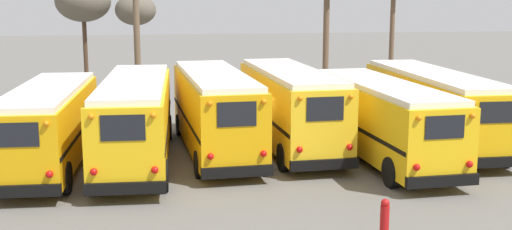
{
  "coord_description": "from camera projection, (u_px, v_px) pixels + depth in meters",
  "views": [
    {
      "loc": [
        -3.98,
        -24.02,
        6.21
      ],
      "look_at": [
        0.0,
        0.25,
        1.6
      ],
      "focal_mm": 45.0,
      "sensor_mm": 36.0,
      "label": 1
    }
  ],
  "objects": [
    {
      "name": "utility_pole",
      "position": [
        137.0,
        42.0,
        34.3
      ],
      "size": [
        1.8,
        0.33,
        7.21
      ],
      "color": "brown",
      "rests_on": "ground"
    },
    {
      "name": "school_bus_5",
      "position": [
        433.0,
        104.0,
        27.04
      ],
      "size": [
        2.71,
        10.85,
        3.05
      ],
      "color": "#EAAA0F",
      "rests_on": "ground"
    },
    {
      "name": "ground_plane",
      "position": [
        257.0,
        156.0,
        25.07
      ],
      "size": [
        160.0,
        160.0,
        0.0
      ],
      "primitive_type": "plane",
      "color": "#66635E"
    },
    {
      "name": "school_bus_0",
      "position": [
        49.0,
        124.0,
        23.13
      ],
      "size": [
        2.77,
        9.45,
        2.97
      ],
      "color": "#E5A00C",
      "rests_on": "ground"
    },
    {
      "name": "bare_tree_0",
      "position": [
        136.0,
        12.0,
        37.89
      ],
      "size": [
        2.41,
        2.41,
        6.24
      ],
      "color": "brown",
      "rests_on": "ground"
    },
    {
      "name": "school_bus_3",
      "position": [
        290.0,
        106.0,
        26.09
      ],
      "size": [
        2.81,
        9.57,
        3.26
      ],
      "color": "yellow",
      "rests_on": "ground"
    },
    {
      "name": "bare_tree_3",
      "position": [
        83.0,
        2.0,
        38.08
      ],
      "size": [
        3.27,
        3.27,
        7.08
      ],
      "color": "#473323",
      "rests_on": "ground"
    },
    {
      "name": "school_bus_1",
      "position": [
        136.0,
        117.0,
        23.88
      ],
      "size": [
        2.91,
        10.47,
        3.16
      ],
      "color": "yellow",
      "rests_on": "ground"
    },
    {
      "name": "school_bus_4",
      "position": [
        382.0,
        117.0,
        24.35
      ],
      "size": [
        2.85,
        9.92,
        2.98
      ],
      "color": "yellow",
      "rests_on": "ground"
    },
    {
      "name": "school_bus_2",
      "position": [
        215.0,
        109.0,
        25.41
      ],
      "size": [
        2.87,
        9.83,
        3.23
      ],
      "color": "#E5A00C",
      "rests_on": "ground"
    },
    {
      "name": "fire_hydrant",
      "position": [
        385.0,
        218.0,
        16.63
      ],
      "size": [
        0.24,
        0.24,
        1.03
      ],
      "color": "#B21414",
      "rests_on": "ground"
    }
  ]
}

